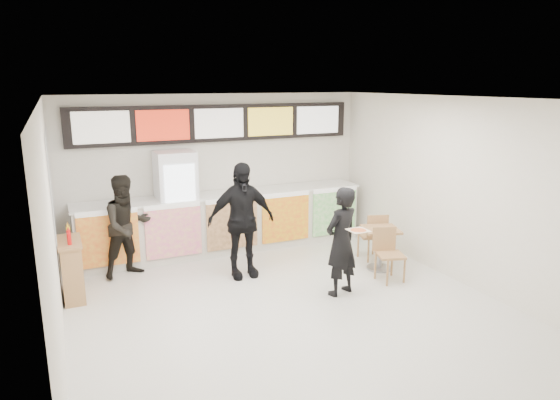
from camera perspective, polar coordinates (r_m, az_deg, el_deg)
floor at (r=7.22m, az=1.88°, el=-13.07°), size 7.00×7.00×0.00m
ceiling at (r=6.47m, az=2.09°, el=11.46°), size 7.00×7.00×0.00m
wall_back at (r=9.88m, az=-7.05°, el=3.26°), size 6.00×0.00×6.00m
wall_left at (r=6.04m, az=-24.53°, el=-4.35°), size 0.00×7.00×7.00m
wall_right at (r=8.43m, az=20.60°, el=0.76°), size 0.00×7.00×7.00m
service_counter at (r=9.71m, az=-6.17°, el=-2.52°), size 5.56×0.77×1.14m
menu_board at (r=9.68m, az=-7.06°, el=8.72°), size 5.50×0.14×0.70m
drinks_fridge at (r=9.38m, az=-11.70°, el=-0.58°), size 0.70×0.67×2.00m
mirror_panel at (r=8.38m, az=-24.72°, el=2.05°), size 0.01×2.00×1.50m
customer_main at (r=7.66m, az=7.02°, el=-4.73°), size 0.71×0.58×1.70m
customer_left at (r=8.72m, az=-17.10°, el=-2.87°), size 1.01×0.89×1.73m
customer_mid at (r=8.30m, az=-4.46°, el=-2.33°), size 1.15×0.50×1.95m
pizza_slice at (r=7.21m, az=8.94°, el=-3.38°), size 0.36×0.36×0.02m
cafe_table at (r=8.89m, az=11.41°, el=-4.61°), size 0.86×1.56×0.88m
condiment_ledge at (r=8.22m, az=-22.67°, el=-7.26°), size 0.33×0.81×1.08m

